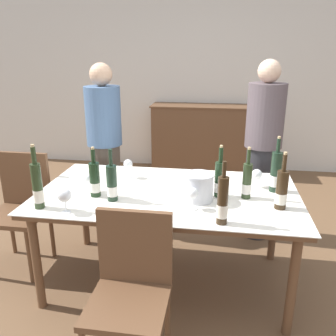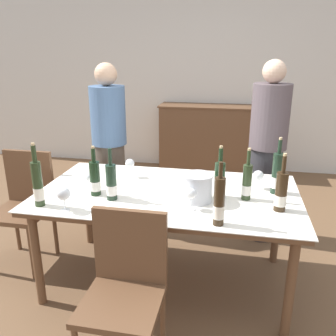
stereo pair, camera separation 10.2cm
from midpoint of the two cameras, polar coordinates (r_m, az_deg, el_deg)
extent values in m
plane|color=brown|center=(2.92, -1.05, -17.48)|extent=(12.00, 12.00, 0.00)
cube|color=silver|center=(5.30, 4.45, 15.05)|extent=(8.00, 0.10, 2.80)
cube|color=brown|center=(5.15, 4.69, 4.54)|extent=(1.36, 0.44, 0.95)
cube|color=brown|center=(5.06, 4.84, 9.90)|extent=(1.41, 0.46, 0.02)
cylinder|color=brown|center=(2.64, -21.38, -13.99)|extent=(0.06, 0.06, 0.70)
cylinder|color=brown|center=(2.37, 18.09, -17.63)|extent=(0.06, 0.06, 0.70)
cylinder|color=brown|center=(3.32, -14.13, -6.39)|extent=(0.06, 0.06, 0.70)
cylinder|color=brown|center=(3.10, 15.74, -8.31)|extent=(0.06, 0.06, 0.70)
cube|color=brown|center=(2.56, -1.14, -4.34)|extent=(1.82, 1.02, 0.04)
cube|color=white|center=(2.56, -1.15, -3.90)|extent=(1.85, 1.05, 0.01)
cylinder|color=silver|center=(2.38, 3.72, -3.11)|extent=(0.19, 0.19, 0.19)
cylinder|color=silver|center=(2.35, 3.77, -1.11)|extent=(0.20, 0.20, 0.01)
cylinder|color=#332314|center=(2.35, 16.58, -3.41)|extent=(0.07, 0.07, 0.25)
cylinder|color=silver|center=(2.37, 16.46, -4.66)|extent=(0.07, 0.07, 0.07)
cylinder|color=#332314|center=(2.29, 16.99, 0.77)|extent=(0.03, 0.03, 0.11)
cylinder|color=tan|center=(2.27, 17.13, 2.26)|extent=(0.02, 0.02, 0.02)
cylinder|color=#28381E|center=(2.41, -21.36, -2.75)|extent=(0.06, 0.06, 0.30)
cylinder|color=silver|center=(2.44, -21.18, -4.18)|extent=(0.07, 0.07, 0.08)
cylinder|color=#28381E|center=(2.35, -21.93, 1.86)|extent=(0.03, 0.03, 0.11)
cylinder|color=tan|center=(2.34, -22.11, 3.32)|extent=(0.02, 0.02, 0.02)
cylinder|color=#1E3323|center=(2.62, 15.84, -0.64)|extent=(0.07, 0.07, 0.29)
cylinder|color=white|center=(2.64, 15.72, -1.94)|extent=(0.08, 0.08, 0.08)
cylinder|color=#1E3323|center=(2.56, 16.22, 3.47)|extent=(0.03, 0.03, 0.10)
cylinder|color=tan|center=(2.55, 16.33, 4.72)|extent=(0.02, 0.02, 0.02)
cylinder|color=#332314|center=(2.07, 7.35, -5.24)|extent=(0.06, 0.06, 0.29)
cylinder|color=silver|center=(2.09, 7.28, -6.83)|extent=(0.07, 0.07, 0.08)
cylinder|color=#332314|center=(2.00, 7.57, -0.23)|extent=(0.02, 0.02, 0.09)
cylinder|color=#28381E|center=(2.46, 11.39, -2.08)|extent=(0.06, 0.06, 0.24)
cylinder|color=white|center=(2.48, 11.31, -3.25)|extent=(0.06, 0.06, 0.07)
cylinder|color=#28381E|center=(2.40, 11.65, 1.77)|extent=(0.02, 0.02, 0.10)
cylinder|color=tan|center=(2.39, 11.74, 3.09)|extent=(0.02, 0.02, 0.02)
cylinder|color=black|center=(2.46, 7.13, -1.84)|extent=(0.07, 0.07, 0.25)
cylinder|color=white|center=(2.47, 7.08, -3.02)|extent=(0.07, 0.07, 0.07)
cylinder|color=black|center=(2.40, 7.29, 2.07)|extent=(0.03, 0.03, 0.10)
cylinder|color=tan|center=(2.38, 7.35, 3.45)|extent=(0.02, 0.02, 0.02)
cylinder|color=#1E3323|center=(2.41, -10.19, -2.43)|extent=(0.07, 0.07, 0.24)
cylinder|color=white|center=(2.43, -10.12, -3.61)|extent=(0.07, 0.07, 0.07)
cylinder|color=#1E3323|center=(2.35, -10.44, 1.65)|extent=(0.02, 0.02, 0.11)
cylinder|color=black|center=(2.50, -12.81, -1.84)|extent=(0.07, 0.07, 0.24)
cylinder|color=white|center=(2.52, -12.73, -2.97)|extent=(0.07, 0.07, 0.07)
cylinder|color=black|center=(2.45, -13.09, 1.85)|extent=(0.03, 0.03, 0.10)
cylinder|color=tan|center=(2.44, -13.19, 3.11)|extent=(0.02, 0.02, 0.02)
cylinder|color=white|center=(2.71, 12.86, -2.94)|extent=(0.08, 0.08, 0.00)
cylinder|color=white|center=(2.70, 12.92, -2.23)|extent=(0.01, 0.01, 0.07)
sphere|color=white|center=(2.67, 13.01, -1.01)|extent=(0.08, 0.08, 0.08)
cylinder|color=white|center=(2.34, -17.22, -6.81)|extent=(0.06, 0.06, 0.00)
cylinder|color=white|center=(2.32, -17.33, -5.84)|extent=(0.01, 0.01, 0.08)
sphere|color=white|center=(2.30, -17.49, -4.22)|extent=(0.09, 0.09, 0.09)
cylinder|color=white|center=(2.63, -13.44, -3.64)|extent=(0.07, 0.07, 0.00)
cylinder|color=white|center=(2.62, -13.51, -2.86)|extent=(0.01, 0.01, 0.07)
sphere|color=white|center=(2.59, -13.61, -1.58)|extent=(0.07, 0.07, 0.07)
cylinder|color=white|center=(2.29, 2.68, -6.53)|extent=(0.07, 0.07, 0.00)
cylinder|color=white|center=(2.27, 2.70, -5.56)|extent=(0.01, 0.01, 0.08)
sphere|color=white|center=(2.25, 2.72, -4.05)|extent=(0.07, 0.07, 0.07)
cylinder|color=white|center=(2.86, -7.37, -1.47)|extent=(0.06, 0.06, 0.00)
cylinder|color=white|center=(2.84, -7.41, -0.63)|extent=(0.01, 0.01, 0.08)
sphere|color=white|center=(2.82, -7.47, 0.65)|extent=(0.07, 0.07, 0.07)
cylinder|color=brown|center=(2.35, -11.07, -21.78)|extent=(0.03, 0.03, 0.42)
cylinder|color=brown|center=(2.27, -1.47, -23.07)|extent=(0.03, 0.03, 0.42)
cube|color=brown|center=(2.02, -8.04, -20.99)|extent=(0.42, 0.42, 0.04)
cube|color=brown|center=(2.04, -6.79, -12.43)|extent=(0.42, 0.04, 0.44)
cylinder|color=brown|center=(2.98, -22.26, -13.05)|extent=(0.03, 0.03, 0.45)
cylinder|color=brown|center=(3.44, -24.54, -9.02)|extent=(0.03, 0.03, 0.45)
cylinder|color=brown|center=(3.26, -18.98, -9.85)|extent=(0.03, 0.03, 0.45)
cube|color=brown|center=(3.10, -24.06, -6.98)|extent=(0.42, 0.42, 0.04)
cube|color=brown|center=(3.16, -22.81, -1.59)|extent=(0.42, 0.04, 0.45)
cylinder|color=#51473D|center=(3.58, -10.51, -2.89)|extent=(0.28, 0.28, 0.86)
cylinder|color=#4C6B93|center=(3.39, -11.20, 8.18)|extent=(0.33, 0.33, 0.54)
sphere|color=#DBAD89|center=(3.35, -11.61, 14.50)|extent=(0.21, 0.21, 0.21)
cylinder|color=#2D2D33|center=(3.45, 13.55, -3.73)|extent=(0.28, 0.28, 0.88)
cylinder|color=#594C51|center=(3.26, 14.50, 8.11)|extent=(0.33, 0.33, 0.56)
sphere|color=beige|center=(3.21, 15.06, 14.79)|extent=(0.20, 0.20, 0.20)
camera|label=1|loc=(0.05, -91.17, -0.39)|focal=38.00mm
camera|label=2|loc=(0.05, 88.83, 0.39)|focal=38.00mm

